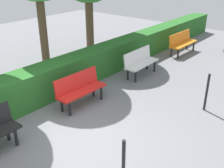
% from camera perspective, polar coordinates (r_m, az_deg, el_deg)
% --- Properties ---
extents(ground_plane, '(23.98, 23.98, 0.00)m').
position_cam_1_polar(ground_plane, '(5.94, -7.94, -11.60)').
color(ground_plane, slate).
extents(bench_orange, '(1.65, 0.50, 0.86)m').
position_cam_1_polar(bench_orange, '(11.46, 14.63, 8.64)').
color(bench_orange, orange).
rests_on(bench_orange, ground_plane).
extents(bench_white, '(1.48, 0.48, 0.86)m').
position_cam_1_polar(bench_white, '(8.93, 6.00, 4.79)').
color(bench_white, white).
rests_on(bench_white, ground_plane).
extents(bench_red, '(1.45, 0.48, 0.86)m').
position_cam_1_polar(bench_red, '(7.04, -6.83, -0.87)').
color(bench_red, red).
rests_on(bench_red, ground_plane).
extents(hedge_row, '(19.98, 0.74, 0.93)m').
position_cam_1_polar(hedge_row, '(7.79, -11.73, 1.26)').
color(hedge_row, '#266023').
rests_on(hedge_row, ground_plane).
extents(railing_post_mid, '(0.06, 0.06, 1.00)m').
position_cam_1_polar(railing_post_mid, '(7.13, 19.47, -1.69)').
color(railing_post_mid, black).
rests_on(railing_post_mid, ground_plane).
extents(railing_post_far, '(0.06, 0.06, 1.00)m').
position_cam_1_polar(railing_post_far, '(4.51, 2.44, -16.96)').
color(railing_post_far, black).
rests_on(railing_post_far, ground_plane).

